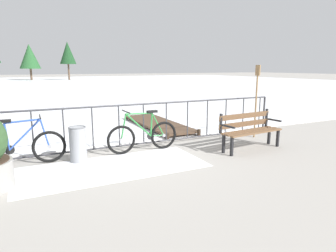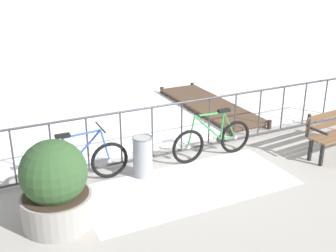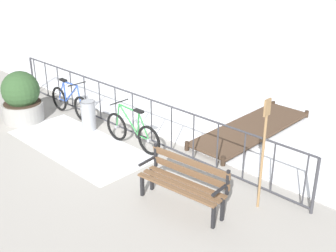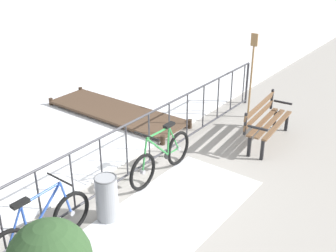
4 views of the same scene
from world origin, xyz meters
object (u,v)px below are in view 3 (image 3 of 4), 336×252
bicycle_near_railing (70,102)px  park_bench (184,179)px  bicycle_second (132,132)px  oar_upright (263,148)px  planter_with_shrub (22,98)px  trash_bin (89,115)px

bicycle_near_railing → park_bench: (4.89, -1.00, 0.14)m
bicycle_second → oar_upright: 3.39m
oar_upright → bicycle_near_railing: bearing=178.6°
planter_with_shrub → oar_upright: oar_upright is taller
park_bench → trash_bin: bearing=168.2°
oar_upright → bicycle_second: bearing=179.3°
bicycle_near_railing → trash_bin: bearing=-10.5°
bicycle_second → trash_bin: bicycle_second is taller
park_bench → planter_with_shrub: bearing=-179.9°
park_bench → oar_upright: oar_upright is taller
planter_with_shrub → trash_bin: (1.67, 0.81, -0.23)m
park_bench → oar_upright: (0.96, 0.85, 0.63)m
bicycle_near_railing → trash_bin: size_ratio=2.34×
park_bench → planter_with_shrub: size_ratio=1.28×
trash_bin → oar_upright: oar_upright is taller
bicycle_near_railing → oar_upright: size_ratio=0.86×
bicycle_second → trash_bin: 1.48m
park_bench → planter_with_shrub: planter_with_shrub is taller
bicycle_near_railing → trash_bin: (1.07, -0.20, 0.00)m
bicycle_second → planter_with_shrub: 3.28m
planter_with_shrub → trash_bin: bearing=25.8°
park_bench → bicycle_near_railing: bearing=168.5°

